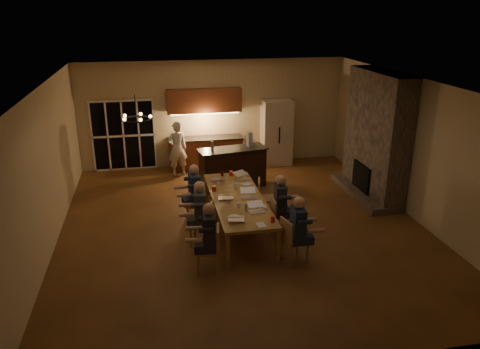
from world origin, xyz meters
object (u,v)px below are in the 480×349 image
object	(u,v)px
chair_left_mid	(201,224)
person_right_mid	(280,205)
refrigerator	(276,132)
person_left_mid	(200,213)
redcup_far	(231,173)
chair_left_near	(208,249)
person_left_near	(209,238)
person_left_far	(195,193)
mug_back	(218,184)
can_cola	(222,173)
bar_blender	(249,139)
chair_left_far	(195,204)
mug_mid	(236,186)
laptop_c	(226,194)
chair_right_near	(295,240)
person_right_near	(298,230)
laptop_d	(248,193)
standing_person	(177,149)
mug_front	(238,205)
redcup_mid	(214,189)
laptop_a	(236,215)
laptop_e	(218,175)
chair_right_far	(267,198)
dining_table	(238,213)
can_silver	(246,207)
plate_left	(235,217)
plate_near	(261,207)
bar_bottle	(212,146)
redcup_near	(273,219)
plate_far	(247,184)
chair_right_mid	(282,218)

from	to	relation	value
chair_left_mid	person_right_mid	distance (m)	1.73
refrigerator	person_right_mid	size ratio (longest dim) A/B	1.45
person_left_mid	redcup_far	bearing A→B (deg)	156.07
chair_left_near	person_left_near	size ratio (longest dim) A/B	0.64
person_left_far	mug_back	distance (m)	0.61
person_left_mid	can_cola	bearing A→B (deg)	161.78
person_left_mid	bar_blender	size ratio (longest dim) A/B	3.47
can_cola	bar_blender	bearing A→B (deg)	53.15
chair_left_far	mug_mid	xyz separation A→B (m)	(0.95, 0.04, 0.36)
laptop_c	chair_right_near	bearing A→B (deg)	133.12
person_right_near	chair_left_mid	bearing A→B (deg)	59.92
chair_left_far	laptop_d	distance (m)	1.31
chair_right_near	mug_back	xyz separation A→B (m)	(-1.14, 2.30, 0.36)
standing_person	mug_front	distance (m)	4.37
person_left_near	mug_back	bearing A→B (deg)	174.07
standing_person	redcup_mid	world-z (taller)	standing_person
laptop_a	laptop_e	distance (m)	2.27
chair_right_far	redcup_mid	distance (m)	1.32
person_left_far	bar_blender	distance (m)	2.82
chair_right_far	person_left_far	xyz separation A→B (m)	(-1.70, 0.00, 0.24)
person_left_near	person_right_near	distance (m)	1.68
person_left_far	mug_mid	bearing A→B (deg)	86.57
person_right_mid	bar_blender	bearing A→B (deg)	6.69
dining_table	chair_right_far	size ratio (longest dim) A/B	3.63
person_left_near	can_silver	bearing A→B (deg)	144.00
chair_right_near	redcup_mid	size ratio (longest dim) A/B	7.42
chair_right_far	plate_left	world-z (taller)	chair_right_far
chair_right_near	mug_mid	xyz separation A→B (m)	(-0.76, 2.13, 0.36)
laptop_a	plate_near	bearing A→B (deg)	-132.00
chair_left_mid	bar_blender	bearing A→B (deg)	169.80
person_left_mid	plate_near	distance (m)	1.27
dining_table	standing_person	world-z (taller)	standing_person
redcup_mid	plate_near	bearing A→B (deg)	-52.13
mug_back	plate_left	size ratio (longest dim) A/B	0.44
chair_left_mid	laptop_d	distance (m)	1.28
chair_left_far	person_right_near	bearing A→B (deg)	43.59
person_left_near	redcup_far	bearing A→B (deg)	169.20
laptop_d	bar_bottle	xyz separation A→B (m)	(-0.42, 2.59, 0.34)
chair_right_far	redcup_mid	xyz separation A→B (m)	(-1.27, -0.09, 0.37)
laptop_a	laptop_e	bearing A→B (deg)	-80.20
mug_mid	can_cola	bearing A→B (deg)	102.10
redcup_near	plate_far	size ratio (longest dim) A/B	0.52
person_left_mid	mug_mid	bearing A→B (deg)	142.13
refrigerator	laptop_c	bearing A→B (deg)	-118.37
chair_left_mid	can_silver	size ratio (longest dim) A/B	7.42
person_right_mid	redcup_near	world-z (taller)	person_right_mid
laptop_c	bar_bottle	bearing A→B (deg)	-83.48
chair_right_far	person_right_mid	world-z (taller)	person_right_mid
person_left_near	redcup_near	xyz separation A→B (m)	(1.28, 0.30, 0.12)
refrigerator	chair_right_mid	size ratio (longest dim) A/B	2.25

